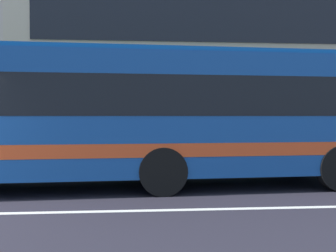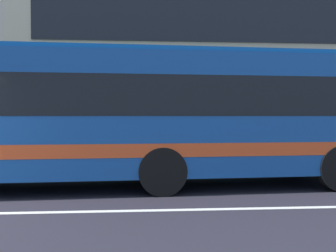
# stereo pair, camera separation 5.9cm
# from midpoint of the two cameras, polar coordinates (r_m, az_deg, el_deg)

# --- Properties ---
(hedge_row_far) EXTENTS (17.65, 1.10, 1.02)m
(hedge_row_far) POSITION_cam_midpoint_polar(r_m,az_deg,el_deg) (13.16, -8.16, -3.54)
(hedge_row_far) COLOR #264D16
(hedge_row_far) RESTS_ON ground_plane
(apartment_block_right) EXTENTS (24.82, 10.35, 9.49)m
(apartment_block_right) POSITION_cam_midpoint_polar(r_m,az_deg,el_deg) (22.50, 15.14, 9.27)
(apartment_block_right) COLOR #C3B299
(apartment_block_right) RESTS_ON ground_plane
(transit_bus) EXTENTS (11.30, 3.18, 3.10)m
(transit_bus) POSITION_cam_midpoint_polar(r_m,az_deg,el_deg) (9.37, -5.67, 1.85)
(transit_bus) COLOR #174995
(transit_bus) RESTS_ON ground_plane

